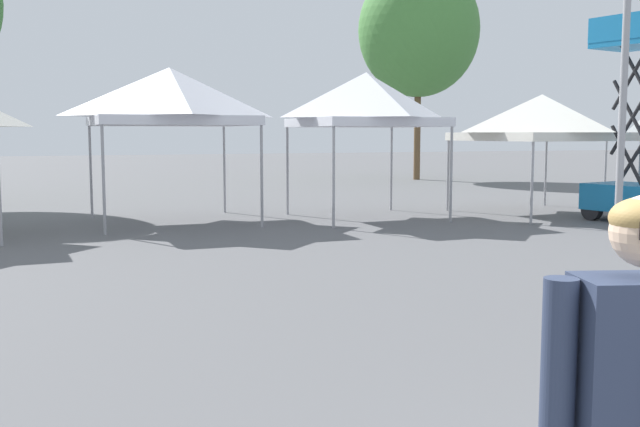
{
  "coord_description": "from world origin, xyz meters",
  "views": [
    {
      "loc": [
        -2.75,
        -0.98,
        1.97
      ],
      "look_at": [
        -0.48,
        4.77,
        1.3
      ],
      "focal_mm": 41.46,
      "sensor_mm": 36.0,
      "label": 1
    }
  ],
  "objects_px": {
    "canopy_tent_far_right": "(541,118)",
    "tree_behind_tents_right": "(419,30)",
    "canopy_tent_far_left": "(170,97)",
    "person_foreground": "(638,426)",
    "canopy_tent_behind_right": "(366,100)"
  },
  "relations": [
    {
      "from": "canopy_tent_far_left",
      "to": "person_foreground",
      "type": "bearing_deg",
      "value": -94.52
    },
    {
      "from": "canopy_tent_far_right",
      "to": "tree_behind_tents_right",
      "type": "xyz_separation_m",
      "value": [
        3.91,
        13.23,
        3.97
      ]
    },
    {
      "from": "person_foreground",
      "to": "canopy_tent_behind_right",
      "type": "bearing_deg",
      "value": 68.29
    },
    {
      "from": "tree_behind_tents_right",
      "to": "person_foreground",
      "type": "bearing_deg",
      "value": -117.65
    },
    {
      "from": "canopy_tent_behind_right",
      "to": "person_foreground",
      "type": "relative_size",
      "value": 1.9
    },
    {
      "from": "canopy_tent_far_right",
      "to": "tree_behind_tents_right",
      "type": "distance_m",
      "value": 14.35
    },
    {
      "from": "canopy_tent_far_left",
      "to": "canopy_tent_far_right",
      "type": "distance_m",
      "value": 8.89
    },
    {
      "from": "canopy_tent_behind_right",
      "to": "person_foreground",
      "type": "distance_m",
      "value": 14.99
    },
    {
      "from": "canopy_tent_far_right",
      "to": "tree_behind_tents_right",
      "type": "relative_size",
      "value": 0.39
    },
    {
      "from": "canopy_tent_far_left",
      "to": "tree_behind_tents_right",
      "type": "height_order",
      "value": "tree_behind_tents_right"
    },
    {
      "from": "person_foreground",
      "to": "tree_behind_tents_right",
      "type": "relative_size",
      "value": 0.19
    },
    {
      "from": "canopy_tent_far_left",
      "to": "canopy_tent_behind_right",
      "type": "bearing_deg",
      "value": -11.3
    },
    {
      "from": "canopy_tent_far_left",
      "to": "tree_behind_tents_right",
      "type": "bearing_deg",
      "value": 42.67
    },
    {
      "from": "canopy_tent_far_left",
      "to": "canopy_tent_behind_right",
      "type": "xyz_separation_m",
      "value": [
        4.35,
        -0.87,
        -0.03
      ]
    },
    {
      "from": "person_foreground",
      "to": "tree_behind_tents_right",
      "type": "xyz_separation_m",
      "value": [
        13.81,
        26.37,
        5.3
      ]
    }
  ]
}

